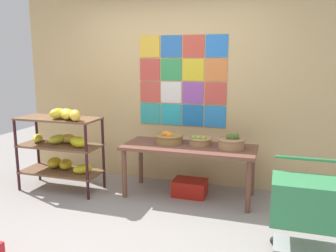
% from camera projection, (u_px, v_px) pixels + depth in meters
% --- Properties ---
extents(ground, '(9.26, 9.26, 0.00)m').
position_uv_depth(ground, '(123.00, 233.00, 3.46)').
color(ground, gray).
extents(back_wall_with_art, '(4.45, 0.07, 2.71)m').
position_uv_depth(back_wall_with_art, '(173.00, 85.00, 4.76)').
color(back_wall_with_art, tan).
rests_on(back_wall_with_art, ground).
extents(banana_shelf_unit, '(1.07, 0.53, 1.10)m').
position_uv_depth(banana_shelf_unit, '(62.00, 142.00, 4.52)').
color(banana_shelf_unit, '#37161B').
rests_on(banana_shelf_unit, ground).
extents(display_table, '(1.63, 0.66, 0.65)m').
position_uv_depth(display_table, '(189.00, 152.00, 4.31)').
color(display_table, brown).
rests_on(display_table, ground).
extents(fruit_basket_back_left, '(0.37, 0.37, 0.15)m').
position_uv_depth(fruit_basket_back_left, '(169.00, 137.00, 4.45)').
color(fruit_basket_back_left, '#A07D46').
rests_on(fruit_basket_back_left, display_table).
extents(fruit_basket_back_right, '(0.30, 0.30, 0.12)m').
position_uv_depth(fruit_basket_back_right, '(200.00, 141.00, 4.35)').
color(fruit_basket_back_right, '#A98052').
rests_on(fruit_basket_back_right, display_table).
extents(fruit_basket_centre, '(0.34, 0.34, 0.19)m').
position_uv_depth(fruit_basket_centre, '(231.00, 142.00, 4.16)').
color(fruit_basket_centre, '#A98055').
rests_on(fruit_basket_centre, display_table).
extents(produce_crate_under_table, '(0.42, 0.30, 0.20)m').
position_uv_depth(produce_crate_under_table, '(190.00, 188.00, 4.41)').
color(produce_crate_under_table, '#AD1A10').
rests_on(produce_crate_under_table, ground).
extents(shopping_cart, '(0.60, 0.45, 0.84)m').
position_uv_depth(shopping_cart, '(308.00, 205.00, 2.94)').
color(shopping_cart, black).
rests_on(shopping_cart, ground).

